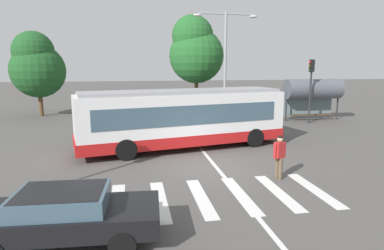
{
  "coord_description": "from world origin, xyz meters",
  "views": [
    {
      "loc": [
        -3.23,
        -13.19,
        4.32
      ],
      "look_at": [
        -0.27,
        3.15,
        1.3
      ],
      "focal_mm": 30.88,
      "sensor_mm": 36.0,
      "label": 1
    }
  ],
  "objects_px": {
    "twin_arm_street_lamp": "(225,55)",
    "background_tree_left": "(37,65)",
    "parked_car_charcoal": "(212,108)",
    "bus_stop_shelter": "(313,90)",
    "background_tree_right": "(195,50)",
    "pedestrian_crossing_street": "(279,154)",
    "parked_car_silver": "(147,109)",
    "parked_car_black": "(242,107)",
    "city_transit_bus": "(183,118)",
    "parked_car_white": "(178,108)",
    "traffic_light_far_corner": "(311,81)",
    "foreground_sedan": "(65,213)"
  },
  "relations": [
    {
      "from": "city_transit_bus",
      "to": "background_tree_left",
      "type": "height_order",
      "value": "background_tree_left"
    },
    {
      "from": "parked_car_black",
      "to": "parked_car_white",
      "type": "bearing_deg",
      "value": 174.51
    },
    {
      "from": "foreground_sedan",
      "to": "twin_arm_street_lamp",
      "type": "bearing_deg",
      "value": 61.63
    },
    {
      "from": "background_tree_right",
      "to": "twin_arm_street_lamp",
      "type": "bearing_deg",
      "value": -84.17
    },
    {
      "from": "parked_car_white",
      "to": "parked_car_charcoal",
      "type": "distance_m",
      "value": 2.8
    },
    {
      "from": "bus_stop_shelter",
      "to": "twin_arm_street_lamp",
      "type": "xyz_separation_m",
      "value": [
        -7.27,
        -0.35,
        2.61
      ]
    },
    {
      "from": "pedestrian_crossing_street",
      "to": "twin_arm_street_lamp",
      "type": "bearing_deg",
      "value": 84.13
    },
    {
      "from": "parked_car_black",
      "to": "bus_stop_shelter",
      "type": "relative_size",
      "value": 1.0
    },
    {
      "from": "city_transit_bus",
      "to": "twin_arm_street_lamp",
      "type": "relative_size",
      "value": 1.4
    },
    {
      "from": "parked_car_silver",
      "to": "parked_car_charcoal",
      "type": "relative_size",
      "value": 1.0
    },
    {
      "from": "parked_car_black",
      "to": "twin_arm_street_lamp",
      "type": "bearing_deg",
      "value": -126.27
    },
    {
      "from": "city_transit_bus",
      "to": "twin_arm_street_lamp",
      "type": "distance_m",
      "value": 8.57
    },
    {
      "from": "background_tree_right",
      "to": "parked_car_black",
      "type": "bearing_deg",
      "value": -51.45
    },
    {
      "from": "traffic_light_far_corner",
      "to": "bus_stop_shelter",
      "type": "distance_m",
      "value": 1.64
    },
    {
      "from": "parked_car_charcoal",
      "to": "bus_stop_shelter",
      "type": "bearing_deg",
      "value": -22.77
    },
    {
      "from": "foreground_sedan",
      "to": "city_transit_bus",
      "type": "bearing_deg",
      "value": 64.25
    },
    {
      "from": "pedestrian_crossing_street",
      "to": "bus_stop_shelter",
      "type": "relative_size",
      "value": 0.38
    },
    {
      "from": "foreground_sedan",
      "to": "background_tree_right",
      "type": "xyz_separation_m",
      "value": [
        7.61,
        23.05,
        4.93
      ]
    },
    {
      "from": "parked_car_silver",
      "to": "bus_stop_shelter",
      "type": "relative_size",
      "value": 1.0
    },
    {
      "from": "city_transit_bus",
      "to": "background_tree_right",
      "type": "bearing_deg",
      "value": 76.73
    },
    {
      "from": "parked_car_white",
      "to": "traffic_light_far_corner",
      "type": "bearing_deg",
      "value": -27.09
    },
    {
      "from": "city_transit_bus",
      "to": "pedestrian_crossing_street",
      "type": "relative_size",
      "value": 6.54
    },
    {
      "from": "foreground_sedan",
      "to": "parked_car_silver",
      "type": "bearing_deg",
      "value": 81.54
    },
    {
      "from": "pedestrian_crossing_street",
      "to": "parked_car_silver",
      "type": "distance_m",
      "value": 16.57
    },
    {
      "from": "pedestrian_crossing_street",
      "to": "bus_stop_shelter",
      "type": "height_order",
      "value": "bus_stop_shelter"
    },
    {
      "from": "pedestrian_crossing_street",
      "to": "traffic_light_far_corner",
      "type": "bearing_deg",
      "value": 56.02
    },
    {
      "from": "foreground_sedan",
      "to": "parked_car_white",
      "type": "bearing_deg",
      "value": 74.23
    },
    {
      "from": "traffic_light_far_corner",
      "to": "pedestrian_crossing_street",
      "type": "bearing_deg",
      "value": -123.98
    },
    {
      "from": "parked_car_charcoal",
      "to": "background_tree_left",
      "type": "height_order",
      "value": "background_tree_left"
    },
    {
      "from": "parked_car_white",
      "to": "parked_car_black",
      "type": "distance_m",
      "value": 5.42
    },
    {
      "from": "parked_car_white",
      "to": "background_tree_left",
      "type": "relative_size",
      "value": 0.64
    },
    {
      "from": "city_transit_bus",
      "to": "background_tree_right",
      "type": "distance_m",
      "value": 15.18
    },
    {
      "from": "twin_arm_street_lamp",
      "to": "background_tree_left",
      "type": "relative_size",
      "value": 1.13
    },
    {
      "from": "parked_car_charcoal",
      "to": "parked_car_white",
      "type": "bearing_deg",
      "value": 170.08
    },
    {
      "from": "foreground_sedan",
      "to": "pedestrian_crossing_street",
      "type": "bearing_deg",
      "value": 25.63
    },
    {
      "from": "parked_car_silver",
      "to": "background_tree_left",
      "type": "bearing_deg",
      "value": 163.84
    },
    {
      "from": "parked_car_charcoal",
      "to": "background_tree_left",
      "type": "xyz_separation_m",
      "value": [
        -14.38,
        3.07,
        3.54
      ]
    },
    {
      "from": "bus_stop_shelter",
      "to": "parked_car_black",
      "type": "bearing_deg",
      "value": 147.19
    },
    {
      "from": "parked_car_charcoal",
      "to": "twin_arm_street_lamp",
      "type": "bearing_deg",
      "value": -87.82
    },
    {
      "from": "city_transit_bus",
      "to": "foreground_sedan",
      "type": "xyz_separation_m",
      "value": [
        -4.26,
        -8.84,
        -0.82
      ]
    },
    {
      "from": "parked_car_black",
      "to": "background_tree_right",
      "type": "height_order",
      "value": "background_tree_right"
    },
    {
      "from": "pedestrian_crossing_street",
      "to": "traffic_light_far_corner",
      "type": "height_order",
      "value": "traffic_light_far_corner"
    },
    {
      "from": "parked_car_silver",
      "to": "foreground_sedan",
      "type": "bearing_deg",
      "value": -98.46
    },
    {
      "from": "bus_stop_shelter",
      "to": "twin_arm_street_lamp",
      "type": "bearing_deg",
      "value": -177.26
    },
    {
      "from": "pedestrian_crossing_street",
      "to": "traffic_light_far_corner",
      "type": "relative_size",
      "value": 0.36
    },
    {
      "from": "bus_stop_shelter",
      "to": "background_tree_left",
      "type": "relative_size",
      "value": 0.64
    },
    {
      "from": "twin_arm_street_lamp",
      "to": "city_transit_bus",
      "type": "bearing_deg",
      "value": -121.65
    },
    {
      "from": "foreground_sedan",
      "to": "bus_stop_shelter",
      "type": "distance_m",
      "value": 22.35
    },
    {
      "from": "city_transit_bus",
      "to": "background_tree_left",
      "type": "relative_size",
      "value": 1.58
    },
    {
      "from": "pedestrian_crossing_street",
      "to": "foreground_sedan",
      "type": "bearing_deg",
      "value": -154.37
    }
  ]
}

